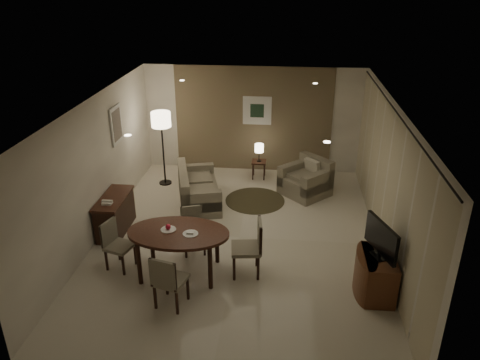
# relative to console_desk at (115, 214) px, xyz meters

# --- Properties ---
(room_shell) EXTENTS (5.50, 7.00, 2.70)m
(room_shell) POSITION_rel_console_desk_xyz_m (2.49, 0.40, 0.98)
(room_shell) COLOR beige
(room_shell) RESTS_ON ground
(taupe_accent) EXTENTS (3.96, 0.03, 2.70)m
(taupe_accent) POSITION_rel_console_desk_xyz_m (2.49, 3.48, 0.98)
(taupe_accent) COLOR #755F48
(taupe_accent) RESTS_ON wall_back
(curtain_wall) EXTENTS (0.08, 6.70, 2.58)m
(curtain_wall) POSITION_rel_console_desk_xyz_m (5.17, 0.00, 0.95)
(curtain_wall) COLOR beige
(curtain_wall) RESTS_ON wall_right
(curtain_rod) EXTENTS (0.03, 6.80, 0.03)m
(curtain_rod) POSITION_rel_console_desk_xyz_m (5.17, 0.00, 2.27)
(curtain_rod) COLOR black
(curtain_rod) RESTS_ON wall_right
(art_back_frame) EXTENTS (0.72, 0.03, 0.72)m
(art_back_frame) POSITION_rel_console_desk_xyz_m (2.59, 3.46, 1.23)
(art_back_frame) COLOR silver
(art_back_frame) RESTS_ON wall_back
(art_back_canvas) EXTENTS (0.34, 0.01, 0.34)m
(art_back_canvas) POSITION_rel_console_desk_xyz_m (2.59, 3.44, 1.23)
(art_back_canvas) COLOR #1C3220
(art_back_canvas) RESTS_ON wall_back
(art_left_frame) EXTENTS (0.03, 0.60, 0.80)m
(art_left_frame) POSITION_rel_console_desk_xyz_m (-0.23, 1.20, 1.48)
(art_left_frame) COLOR silver
(art_left_frame) RESTS_ON wall_left
(art_left_canvas) EXTENTS (0.01, 0.46, 0.64)m
(art_left_canvas) POSITION_rel_console_desk_xyz_m (-0.21, 1.20, 1.48)
(art_left_canvas) COLOR gray
(art_left_canvas) RESTS_ON wall_left
(downlight_nl) EXTENTS (0.10, 0.10, 0.01)m
(downlight_nl) POSITION_rel_console_desk_xyz_m (1.09, -1.80, 2.31)
(downlight_nl) COLOR white
(downlight_nl) RESTS_ON ceiling
(downlight_nr) EXTENTS (0.10, 0.10, 0.01)m
(downlight_nr) POSITION_rel_console_desk_xyz_m (3.89, -1.80, 2.31)
(downlight_nr) COLOR white
(downlight_nr) RESTS_ON ceiling
(downlight_fl) EXTENTS (0.10, 0.10, 0.01)m
(downlight_fl) POSITION_rel_console_desk_xyz_m (1.09, 1.80, 2.31)
(downlight_fl) COLOR white
(downlight_fl) RESTS_ON ceiling
(downlight_fr) EXTENTS (0.10, 0.10, 0.01)m
(downlight_fr) POSITION_rel_console_desk_xyz_m (3.89, 1.80, 2.31)
(downlight_fr) COLOR white
(downlight_fr) RESTS_ON ceiling
(console_desk) EXTENTS (0.48, 1.20, 0.75)m
(console_desk) POSITION_rel_console_desk_xyz_m (0.00, 0.00, 0.00)
(console_desk) COLOR #4A2617
(console_desk) RESTS_ON floor
(telephone) EXTENTS (0.20, 0.14, 0.09)m
(telephone) POSITION_rel_console_desk_xyz_m (0.00, -0.30, 0.43)
(telephone) COLOR white
(telephone) RESTS_ON console_desk
(tv_cabinet) EXTENTS (0.48, 0.90, 0.70)m
(tv_cabinet) POSITION_rel_console_desk_xyz_m (4.89, -1.50, -0.03)
(tv_cabinet) COLOR brown
(tv_cabinet) RESTS_ON floor
(flat_tv) EXTENTS (0.36, 0.85, 0.60)m
(flat_tv) POSITION_rel_console_desk_xyz_m (4.87, -1.50, 0.65)
(flat_tv) COLOR black
(flat_tv) RESTS_ON tv_cabinet
(dining_table) EXTENTS (1.73, 1.08, 0.81)m
(dining_table) POSITION_rel_console_desk_xyz_m (1.59, -1.27, 0.03)
(dining_table) COLOR #4A2617
(dining_table) RESTS_ON floor
(chair_near) EXTENTS (0.55, 0.55, 0.94)m
(chair_near) POSITION_rel_console_desk_xyz_m (1.65, -2.11, 0.09)
(chair_near) COLOR gray
(chair_near) RESTS_ON floor
(chair_far) EXTENTS (0.53, 0.53, 0.86)m
(chair_far) POSITION_rel_console_desk_xyz_m (1.71, -0.59, 0.05)
(chair_far) COLOR gray
(chair_far) RESTS_ON floor
(chair_left) EXTENTS (0.54, 0.54, 0.88)m
(chair_left) POSITION_rel_console_desk_xyz_m (0.52, -1.22, 0.07)
(chair_left) COLOR gray
(chair_left) RESTS_ON floor
(chair_right) EXTENTS (0.55, 0.55, 1.01)m
(chair_right) POSITION_rel_console_desk_xyz_m (2.73, -1.17, 0.13)
(chair_right) COLOR gray
(chair_right) RESTS_ON floor
(plate_a) EXTENTS (0.26, 0.26, 0.02)m
(plate_a) POSITION_rel_console_desk_xyz_m (1.41, -1.22, 0.45)
(plate_a) COLOR white
(plate_a) RESTS_ON dining_table
(plate_b) EXTENTS (0.26, 0.26, 0.02)m
(plate_b) POSITION_rel_console_desk_xyz_m (1.81, -1.32, 0.45)
(plate_b) COLOR white
(plate_b) RESTS_ON dining_table
(fruit_apple) EXTENTS (0.09, 0.09, 0.09)m
(fruit_apple) POSITION_rel_console_desk_xyz_m (1.41, -1.22, 0.50)
(fruit_apple) COLOR red
(fruit_apple) RESTS_ON plate_a
(napkin) EXTENTS (0.12, 0.08, 0.03)m
(napkin) POSITION_rel_console_desk_xyz_m (1.81, -1.32, 0.47)
(napkin) COLOR white
(napkin) RESTS_ON plate_b
(round_rug) EXTENTS (1.35, 1.35, 0.01)m
(round_rug) POSITION_rel_console_desk_xyz_m (2.69, 1.63, -0.37)
(round_rug) COLOR #473D27
(round_rug) RESTS_ON floor
(sofa) EXTENTS (1.85, 1.26, 0.79)m
(sofa) POSITION_rel_console_desk_xyz_m (1.44, 1.41, 0.02)
(sofa) COLOR gray
(sofa) RESTS_ON floor
(armchair) EXTENTS (1.32, 1.32, 0.85)m
(armchair) POSITION_rel_console_desk_xyz_m (3.82, 2.09, 0.05)
(armchair) COLOR gray
(armchair) RESTS_ON floor
(side_table) EXTENTS (0.35, 0.35, 0.45)m
(side_table) POSITION_rel_console_desk_xyz_m (2.69, 2.93, -0.15)
(side_table) COLOR black
(side_table) RESTS_ON floor
(table_lamp) EXTENTS (0.22, 0.22, 0.50)m
(table_lamp) POSITION_rel_console_desk_xyz_m (2.69, 2.93, 0.33)
(table_lamp) COLOR #FFEAC1
(table_lamp) RESTS_ON side_table
(floor_lamp) EXTENTS (0.46, 0.46, 1.81)m
(floor_lamp) POSITION_rel_console_desk_xyz_m (0.41, 2.35, 0.53)
(floor_lamp) COLOR #FFE5B7
(floor_lamp) RESTS_ON floor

